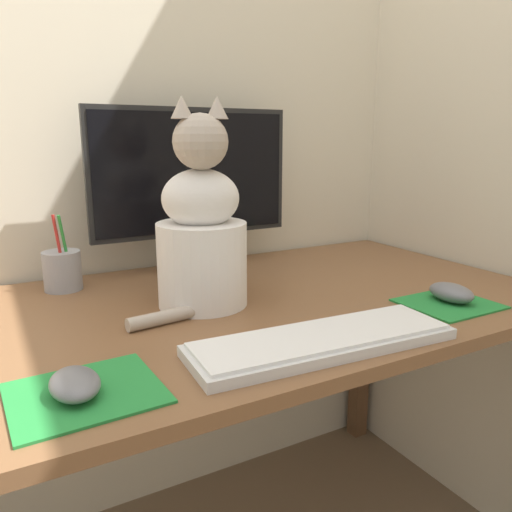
{
  "coord_description": "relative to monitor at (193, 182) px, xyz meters",
  "views": [
    {
      "loc": [
        -0.45,
        -0.9,
        1.05
      ],
      "look_at": [
        -0.02,
        -0.13,
        0.84
      ],
      "focal_mm": 35.0,
      "sensor_mm": 36.0,
      "label": 1
    }
  ],
  "objects": [
    {
      "name": "wall_back",
      "position": [
        -0.03,
        0.13,
        0.31
      ],
      "size": [
        7.0,
        0.04,
        2.5
      ],
      "color": "beige",
      "rests_on": "ground_plane"
    },
    {
      "name": "wall_side_right",
      "position": [
        0.7,
        -0.28,
        0.31
      ],
      "size": [
        0.04,
        7.0,
        2.5
      ],
      "rotation": [
        0.0,
        0.0,
        1.57
      ],
      "color": "beige",
      "rests_on": "ground_plane"
    },
    {
      "name": "desk",
      "position": [
        -0.03,
        -0.28,
        -0.32
      ],
      "size": [
        1.41,
        0.76,
        0.71
      ],
      "color": "brown",
      "rests_on": "ground_plane"
    },
    {
      "name": "monitor",
      "position": [
        0.0,
        0.0,
        0.0
      ],
      "size": [
        0.52,
        0.17,
        0.41
      ],
      "color": "black",
      "rests_on": "desk"
    },
    {
      "name": "keyboard",
      "position": [
        -0.0,
        -0.56,
        -0.22
      ],
      "size": [
        0.47,
        0.17,
        0.02
      ],
      "rotation": [
        0.0,
        0.0,
        -0.06
      ],
      "color": "silver",
      "rests_on": "desk"
    },
    {
      "name": "mousepad_left",
      "position": [
        -0.38,
        -0.54,
        -0.23
      ],
      "size": [
        0.2,
        0.18,
        0.0
      ],
      "rotation": [
        0.0,
        0.0,
        0.04
      ],
      "color": "#238438",
      "rests_on": "desk"
    },
    {
      "name": "mousepad_right",
      "position": [
        0.36,
        -0.51,
        -0.23
      ],
      "size": [
        0.18,
        0.16,
        0.0
      ],
      "rotation": [
        0.0,
        0.0,
        0.0
      ],
      "color": "#238438",
      "rests_on": "desk"
    },
    {
      "name": "computer_mouse_left",
      "position": [
        -0.39,
        -0.54,
        -0.21
      ],
      "size": [
        0.07,
        0.1,
        0.03
      ],
      "color": "slate",
      "rests_on": "mousepad_left"
    },
    {
      "name": "computer_mouse_right",
      "position": [
        0.37,
        -0.51,
        -0.21
      ],
      "size": [
        0.07,
        0.1,
        0.04
      ],
      "color": "slate",
      "rests_on": "mousepad_right"
    },
    {
      "name": "cat",
      "position": [
        -0.09,
        -0.26,
        -0.08
      ],
      "size": [
        0.29,
        0.22,
        0.42
      ],
      "rotation": [
        0.0,
        0.0,
        -0.23
      ],
      "color": "white",
      "rests_on": "desk"
    },
    {
      "name": "pen_cup",
      "position": [
        -0.33,
        -0.01,
        -0.19
      ],
      "size": [
        0.08,
        0.08,
        0.18
      ],
      "color": "#99999E",
      "rests_on": "desk"
    }
  ]
}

